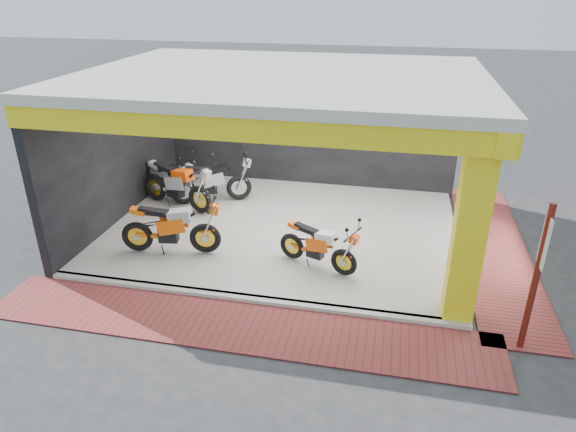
# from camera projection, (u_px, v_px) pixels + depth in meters

# --- Properties ---
(ground) EXTENTS (80.00, 80.00, 0.00)m
(ground) POSITION_uv_depth(u_px,v_px,m) (262.00, 273.00, 10.47)
(ground) COLOR #2D2D30
(ground) RESTS_ON ground
(showroom_floor) EXTENTS (8.00, 6.00, 0.10)m
(showroom_floor) POSITION_uv_depth(u_px,v_px,m) (283.00, 229.00, 12.23)
(showroom_floor) COLOR silver
(showroom_floor) RESTS_ON ground
(showroom_ceiling) EXTENTS (8.40, 6.40, 0.20)m
(showroom_ceiling) POSITION_uv_depth(u_px,v_px,m) (282.00, 77.00, 10.74)
(showroom_ceiling) COLOR beige
(showroom_ceiling) RESTS_ON corner_column
(back_wall) EXTENTS (8.20, 0.20, 3.50)m
(back_wall) POSITION_uv_depth(u_px,v_px,m) (307.00, 126.00, 14.26)
(back_wall) COLOR black
(back_wall) RESTS_ON ground
(left_wall) EXTENTS (0.20, 6.20, 3.50)m
(left_wall) POSITION_uv_depth(u_px,v_px,m) (116.00, 149.00, 12.30)
(left_wall) COLOR black
(left_wall) RESTS_ON ground
(corner_column) EXTENTS (0.50, 0.50, 3.50)m
(corner_column) POSITION_uv_depth(u_px,v_px,m) (470.00, 229.00, 8.36)
(corner_column) COLOR yellow
(corner_column) RESTS_ON ground
(header_beam_front) EXTENTS (8.40, 0.30, 0.40)m
(header_beam_front) POSITION_uv_depth(u_px,v_px,m) (241.00, 128.00, 8.20)
(header_beam_front) COLOR yellow
(header_beam_front) RESTS_ON corner_column
(header_beam_right) EXTENTS (0.30, 6.40, 0.40)m
(header_beam_right) POSITION_uv_depth(u_px,v_px,m) (480.00, 100.00, 10.10)
(header_beam_right) COLOR yellow
(header_beam_right) RESTS_ON corner_column
(floor_kerb) EXTENTS (8.00, 0.20, 0.10)m
(floor_kerb) POSITION_uv_depth(u_px,v_px,m) (247.00, 299.00, 9.55)
(floor_kerb) COLOR silver
(floor_kerb) RESTS_ON ground
(paver_front) EXTENTS (9.00, 1.40, 0.03)m
(paver_front) POSITION_uv_depth(u_px,v_px,m) (235.00, 325.00, 8.87)
(paver_front) COLOR maroon
(paver_front) RESTS_ON ground
(paver_right) EXTENTS (1.40, 7.00, 0.03)m
(paver_right) POSITION_uv_depth(u_px,v_px,m) (495.00, 250.00, 11.33)
(paver_right) COLOR maroon
(paver_right) RESTS_ON ground
(signpost) EXTENTS (0.10, 0.36, 2.56)m
(signpost) POSITION_uv_depth(u_px,v_px,m) (537.00, 273.00, 7.78)
(signpost) COLOR #61180E
(signpost) RESTS_ON ground
(moto_hero) EXTENTS (2.01, 1.33, 1.15)m
(moto_hero) POSITION_uv_depth(u_px,v_px,m) (344.00, 250.00, 9.96)
(moto_hero) COLOR #F4560A
(moto_hero) RESTS_ON showroom_floor
(moto_row_a) EXTENTS (2.36, 1.18, 1.38)m
(moto_row_a) POSITION_uv_depth(u_px,v_px,m) (204.00, 224.00, 10.74)
(moto_row_a) COLOR #FF5F0A
(moto_row_a) RESTS_ON showroom_floor
(moto_row_b) EXTENTS (2.38, 1.64, 1.36)m
(moto_row_b) POSITION_uv_depth(u_px,v_px,m) (239.00, 176.00, 13.40)
(moto_row_b) COLOR #A5A8AC
(moto_row_b) RESTS_ON showroom_floor
(moto_row_c) EXTENTS (2.55, 1.67, 1.46)m
(moto_row_c) POSITION_uv_depth(u_px,v_px,m) (199.00, 187.00, 12.59)
(moto_row_c) COLOR #9FA1A6
(moto_row_c) RESTS_ON showroom_floor
(moto_row_d) EXTENTS (2.15, 1.12, 1.25)m
(moto_row_d) POSITION_uv_depth(u_px,v_px,m) (182.00, 178.00, 13.43)
(moto_row_d) COLOR #ABAEB3
(moto_row_d) RESTS_ON showroom_floor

